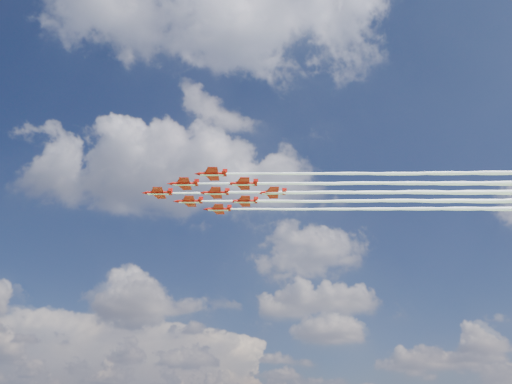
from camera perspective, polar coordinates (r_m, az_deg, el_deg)
The scene contains 9 objects.
jet_lead at distance 168.61m, azimuth 11.11°, elevation -0.05°, with size 136.93×9.11×2.57m.
jet_row2_port at distance 164.90m, azimuth 14.75°, elevation 0.97°, with size 136.93×9.11×2.57m.
jet_row2_starb at distance 176.50m, azimuth 13.78°, elevation -1.00°, with size 136.93×9.11×2.57m.
jet_row3_port at distance 161.94m, azimuth 18.55°, elevation 2.03°, with size 136.93×9.11×2.57m.
jet_row3_centre at distance 173.22m, azimuth 17.31°, elevation -0.04°, with size 136.93×9.11×2.57m.
jet_row3_starb at distance 184.77m, azimuth 16.22°, elevation -1.86°, with size 136.93×9.11×2.57m.
jet_row4_port at distance 170.68m, azimuth 20.95°, elevation 0.95°, with size 136.93×9.11×2.57m.
jet_row4_starb at distance 181.91m, azimuth 19.62°, elevation -0.96°, with size 136.93×9.11×2.57m.
jet_tail at distance 179.74m, azimuth 23.12°, elevation -0.03°, with size 136.93×9.11×2.57m.
Camera 1 is at (12.06, -143.76, 4.00)m, focal length 35.00 mm.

